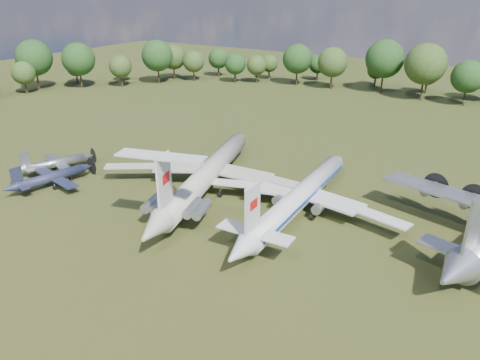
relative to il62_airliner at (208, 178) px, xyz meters
The scene contains 6 objects.
ground 3.74m from the il62_airliner, 159.85° to the right, with size 300.00×300.00×0.00m, color #203913.
il62_airliner is the anchor object (origin of this frame).
tu104_jet 15.56m from the il62_airliner, ahead, with size 30.64×40.85×4.09m, color #BDBDBD, non-canonical shape.
small_prop_west 25.19m from the il62_airliner, 151.16° to the right, with size 11.89×16.22×2.38m, color black, non-canonical shape.
small_prop_northwest 28.15m from the il62_airliner, 164.78° to the right, with size 11.09×15.13×2.22m, color #9B9EA3, non-canonical shape.
person_on_il62 12.85m from the il62_airliner, 73.51° to the right, with size 0.60×0.40×1.65m, color brown.
Camera 1 is at (43.30, -52.87, 30.27)m, focal length 35.00 mm.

